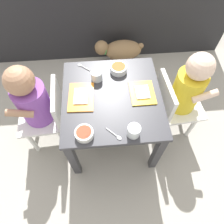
{
  "coord_description": "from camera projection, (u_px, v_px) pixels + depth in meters",
  "views": [
    {
      "loc": [
        -0.06,
        -0.7,
        1.42
      ],
      "look_at": [
        0.0,
        0.0,
        0.31
      ],
      "focal_mm": 32.77,
      "sensor_mm": 36.0,
      "label": 1
    }
  ],
  "objects": [
    {
      "name": "cereal_bowl_left_side",
      "position": [
        118.0,
        69.0,
        1.26
      ],
      "size": [
        0.1,
        0.1,
        0.04
      ],
      "color": "white",
      "rests_on": "dining_table"
    },
    {
      "name": "dog",
      "position": [
        120.0,
        50.0,
        1.8
      ],
      "size": [
        0.44,
        0.19,
        0.29
      ],
      "color": "olive",
      "rests_on": "ground"
    },
    {
      "name": "spoon_by_left_tray",
      "position": [
        115.0,
        135.0,
        1.04
      ],
      "size": [
        0.08,
        0.08,
        0.01
      ],
      "color": "silver",
      "rests_on": "dining_table"
    },
    {
      "name": "seated_child_left",
      "position": [
        34.0,
        102.0,
        1.18
      ],
      "size": [
        0.3,
        0.3,
        0.71
      ],
      "color": "white",
      "rests_on": "ground"
    },
    {
      "name": "dining_table",
      "position": [
        112.0,
        105.0,
        1.24
      ],
      "size": [
        0.57,
        0.59,
        0.47
      ],
      "color": "#333338",
      "rests_on": "ground"
    },
    {
      "name": "water_cup_right",
      "position": [
        134.0,
        131.0,
        1.02
      ],
      "size": [
        0.07,
        0.07,
        0.07
      ],
      "color": "white",
      "rests_on": "dining_table"
    },
    {
      "name": "spoon_by_right_tray",
      "position": [
        83.0,
        67.0,
        1.29
      ],
      "size": [
        0.08,
        0.07,
        0.01
      ],
      "color": "silver",
      "rests_on": "dining_table"
    },
    {
      "name": "ground_plane",
      "position": [
        112.0,
        133.0,
        1.57
      ],
      "size": [
        7.0,
        7.0,
        0.0
      ],
      "primitive_type": "plane",
      "color": "#9E998E"
    },
    {
      "name": "food_tray_left",
      "position": [
        81.0,
        97.0,
        1.16
      ],
      "size": [
        0.15,
        0.21,
        0.02
      ],
      "color": "orange",
      "rests_on": "dining_table"
    },
    {
      "name": "kitchen_cabinet_back",
      "position": [
        102.0,
        4.0,
        1.75
      ],
      "size": [
        2.23,
        0.35,
        0.87
      ],
      "primitive_type": "cube",
      "color": "#232326",
      "rests_on": "ground"
    },
    {
      "name": "cereal_bowl_right_side",
      "position": [
        84.0,
        133.0,
        1.03
      ],
      "size": [
        0.1,
        0.1,
        0.04
      ],
      "color": "white",
      "rests_on": "dining_table"
    },
    {
      "name": "seated_child_right",
      "position": [
        186.0,
        90.0,
        1.23
      ],
      "size": [
        0.3,
        0.3,
        0.72
      ],
      "color": "white",
      "rests_on": "ground"
    },
    {
      "name": "water_cup_left",
      "position": [
        97.0,
        76.0,
        1.22
      ],
      "size": [
        0.07,
        0.07,
        0.06
      ],
      "color": "white",
      "rests_on": "dining_table"
    },
    {
      "name": "food_tray_right",
      "position": [
        142.0,
        93.0,
        1.18
      ],
      "size": [
        0.14,
        0.17,
        0.02
      ],
      "color": "gold",
      "rests_on": "dining_table"
    }
  ]
}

